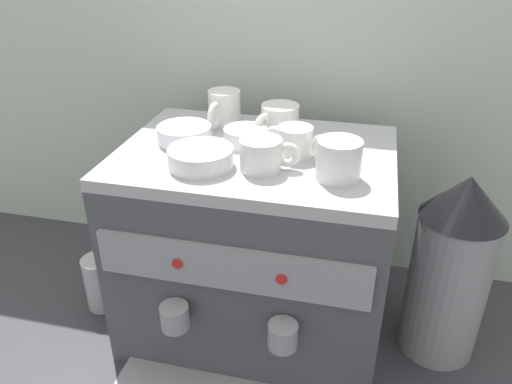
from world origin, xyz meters
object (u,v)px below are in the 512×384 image
Objects in this scene: ceramic_cup_3 at (337,159)px; ceramic_bowl_1 at (245,137)px; espresso_machine at (256,245)px; coffee_grinder at (451,267)px; milk_pitcher at (101,282)px; ceramic_bowl_0 at (185,134)px; ceramic_bowl_2 at (201,158)px; ceramic_cup_2 at (263,154)px; ceramic_cup_4 at (293,141)px; ceramic_cup_1 at (279,119)px; ceramic_cup_0 at (224,109)px.

ceramic_cup_3 is 1.17× the size of ceramic_bowl_1.
coffee_grinder is at bearing 2.98° from espresso_machine.
espresso_machine is at bearing -47.32° from ceramic_bowl_1.
coffee_grinder is at bearing 3.70° from milk_pitcher.
ceramic_bowl_0 is (-0.32, 0.09, -0.02)m from ceramic_cup_3.
ceramic_cup_3 is 0.25m from ceramic_bowl_2.
ceramic_cup_2 is 1.12× the size of ceramic_cup_4.
espresso_machine is 0.28m from ceramic_cup_1.
ceramic_cup_0 is 1.02× the size of ceramic_cup_2.
ceramic_cup_4 is at bearing -1.65° from espresso_machine.
ceramic_cup_1 is 0.99× the size of ceramic_cup_2.
ceramic_bowl_2 reaches higher than ceramic_bowl_1.
ceramic_bowl_0 is 0.63m from coffee_grinder.
ceramic_bowl_0 is 0.81× the size of milk_pitcher.
ceramic_cup_3 is 0.85× the size of ceramic_bowl_2.
coffee_grinder is (0.39, -0.09, -0.26)m from ceramic_cup_1.
ceramic_cup_4 is at bearing 59.96° from ceramic_cup_2.
ceramic_bowl_2 is 0.89× the size of milk_pitcher.
espresso_machine is at bearing -4.43° from ceramic_bowl_0.
espresso_machine is 1.28× the size of coffee_grinder.
ceramic_cup_0 is 0.92× the size of ceramic_bowl_2.
ceramic_cup_1 is 0.10m from ceramic_bowl_1.
ceramic_bowl_1 is at bearing 150.68° from ceramic_cup_3.
ceramic_cup_0 is at bearing 144.73° from ceramic_cup_4.
coffee_grinder is (0.45, -0.01, -0.25)m from ceramic_bowl_1.
ceramic_bowl_2 is at bearing -132.26° from espresso_machine.
espresso_machine is at bearing -177.02° from coffee_grinder.
ceramic_cup_2 reaches higher than coffee_grinder.
ceramic_bowl_1 is 0.21× the size of coffee_grinder.
ceramic_bowl_2 reaches higher than espresso_machine.
espresso_machine is 6.18× the size of ceramic_bowl_1.
ceramic_cup_2 is 0.21m from ceramic_bowl_0.
milk_pitcher is at bearing -160.95° from ceramic_cup_1.
ceramic_cup_3 is (0.14, -0.19, 0.01)m from ceramic_cup_1.
coffee_grinder is at bearing -11.17° from ceramic_cup_0.
ceramic_cup_0 is at bearing 168.83° from coffee_grinder.
ceramic_cup_4 reaches higher than ceramic_bowl_0.
milk_pitcher is at bearing -169.69° from ceramic_bowl_0.
ceramic_bowl_0 is 0.13m from ceramic_bowl_1.
espresso_machine is at bearing -102.56° from ceramic_cup_1.
milk_pitcher is at bearing -175.52° from espresso_machine.
ceramic_cup_4 is at bearing -17.58° from ceramic_bowl_1.
ceramic_bowl_1 is at bearing -123.52° from ceramic_cup_1.
ceramic_bowl_1 reaches higher than coffee_grinder.
ceramic_cup_2 is at bearing -120.04° from ceramic_cup_4.
ceramic_cup_2 is 0.14m from ceramic_cup_3.
coffee_grinder is (0.50, 0.11, -0.25)m from ceramic_bowl_2.
ceramic_cup_1 is 0.60m from milk_pitcher.
ceramic_bowl_1 is at bearing 119.28° from ceramic_cup_2.
ceramic_cup_4 is 0.11m from ceramic_bowl_1.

